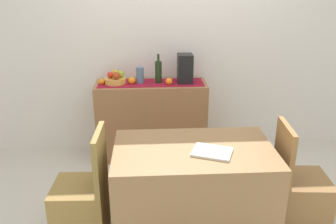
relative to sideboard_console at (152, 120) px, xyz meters
name	(u,v)px	position (x,y,z in m)	size (l,w,h in m)	color
ground_plane	(179,201)	(0.23, -0.92, -0.44)	(6.40, 6.40, 0.02)	beige
room_wall_rear	(171,34)	(0.23, 0.26, 0.92)	(6.40, 0.06, 2.70)	silver
sideboard_console	(152,120)	(0.00, 0.00, 0.00)	(1.20, 0.42, 0.87)	#986640
table_runner	(151,83)	(0.00, 0.00, 0.44)	(1.13, 0.32, 0.01)	maroon
fruit_bowl	(115,81)	(-0.38, 0.00, 0.47)	(0.23, 0.23, 0.06)	gold
apple_right	(110,75)	(-0.43, 0.00, 0.53)	(0.07, 0.07, 0.07)	red
apple_upper	(121,74)	(-0.32, 0.03, 0.53)	(0.07, 0.07, 0.07)	#93AD2E
apple_center	(116,76)	(-0.36, -0.05, 0.54)	(0.08, 0.08, 0.08)	#B13B17
apple_left	(115,73)	(-0.38, 0.07, 0.53)	(0.07, 0.07, 0.07)	gold
wine_bottle	(158,72)	(0.08, 0.00, 0.56)	(0.07, 0.07, 0.32)	#1D2F17
coffee_maker	(185,69)	(0.37, 0.00, 0.59)	(0.16, 0.18, 0.31)	black
ceramic_vase	(140,75)	(-0.12, 0.00, 0.52)	(0.08, 0.08, 0.18)	slate
orange_loose_mid	(169,81)	(0.19, -0.07, 0.47)	(0.08, 0.08, 0.08)	orange
orange_loose_far	(132,81)	(-0.20, -0.02, 0.47)	(0.08, 0.08, 0.08)	orange
orange_loose_end	(102,82)	(-0.52, -0.02, 0.46)	(0.06, 0.06, 0.06)	orange
dining_table	(193,190)	(0.30, -1.32, -0.06)	(1.21, 0.75, 0.74)	olive
open_book	(212,152)	(0.42, -1.40, 0.32)	(0.28, 0.21, 0.02)	white
chair_near_window	(83,205)	(-0.57, -1.32, -0.17)	(0.42, 0.42, 0.90)	olive
chair_by_corner	(299,198)	(1.17, -1.32, -0.17)	(0.43, 0.43, 0.90)	olive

